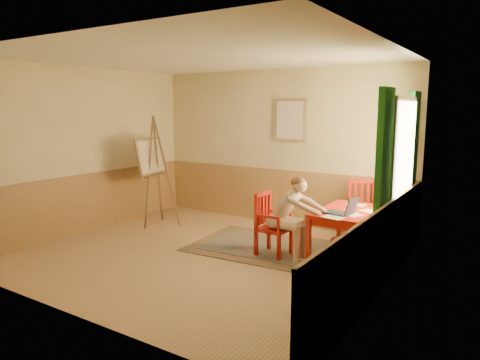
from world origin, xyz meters
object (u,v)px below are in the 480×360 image
Objects in this scene: table at (347,216)px; laptop at (342,211)px; chair_back at (362,211)px; figure at (289,214)px; chair_left at (271,224)px; easel at (153,161)px.

table is 2.69× the size of laptop.
chair_back is 0.82× the size of figure.
easel reaches higher than chair_left.
chair_left is 0.46× the size of easel.
laptop is 0.23× the size of easel.
chair_back is at bearing 95.82° from laptop.
figure is 3.00m from easel.
easel is at bearing -163.72° from chair_back.
chair_back reaches higher than laptop.
laptop is at bearing 4.08° from chair_left.
chair_back is 2.16× the size of laptop.
laptop reaches higher than chair_left.
figure is 0.60× the size of easel.
table is 0.80m from figure.
figure reaches higher than chair_back.
chair_left is 2.03× the size of laptop.
table is at bearing -84.72° from chair_back.
laptop is (0.73, 0.10, 0.11)m from figure.
table is 1.02× the size of figure.
figure reaches higher than table.
chair_back is at bearing 67.38° from figure.
laptop is at bearing -82.41° from table.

